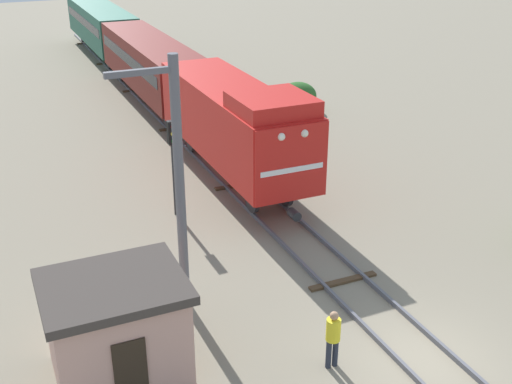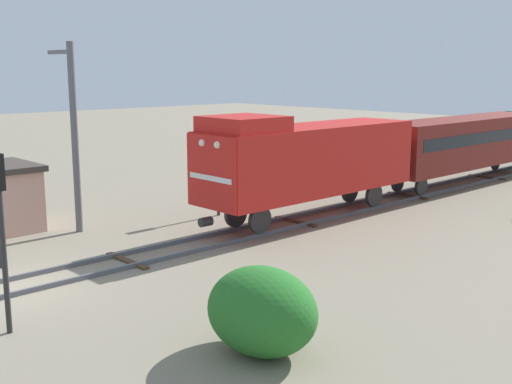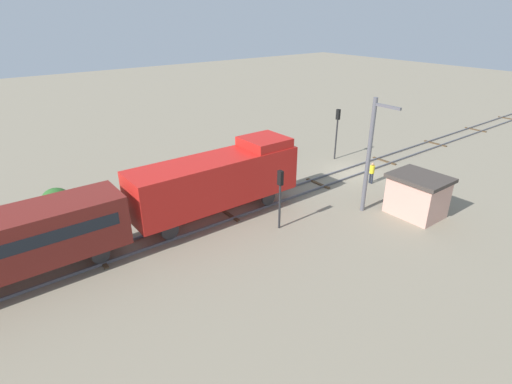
{
  "view_description": "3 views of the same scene",
  "coord_description": "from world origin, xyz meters",
  "px_view_note": "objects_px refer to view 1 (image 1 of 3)",
  "views": [
    {
      "loc": [
        -9.68,
        -10.69,
        11.09
      ],
      "look_at": [
        -1.08,
        8.71,
        1.54
      ],
      "focal_mm": 45.0,
      "sensor_mm": 36.0,
      "label": 1
    },
    {
      "loc": [
        18.61,
        -7.01,
        6.56
      ],
      "look_at": [
        -0.44,
        10.75,
        1.55
      ],
      "focal_mm": 45.0,
      "sensor_mm": 36.0,
      "label": 2
    },
    {
      "loc": [
        -19.79,
        25.62,
        12.37
      ],
      "look_at": [
        -0.93,
        11.1,
        1.55
      ],
      "focal_mm": 28.0,
      "sensor_mm": 36.0,
      "label": 3
    }
  ],
  "objects_px": {
    "passenger_car_leading": "(151,61)",
    "worker_near_track": "(333,335)",
    "catenary_mast": "(177,182)",
    "locomotive": "(235,120)",
    "passenger_car_trailing": "(101,23)",
    "relay_hut": "(117,328)",
    "traffic_signal_mid": "(173,150)"
  },
  "relations": [
    {
      "from": "passenger_car_leading",
      "to": "worker_near_track",
      "type": "bearing_deg",
      "value": -95.31
    },
    {
      "from": "passenger_car_leading",
      "to": "catenary_mast",
      "type": "distance_m",
      "value": 22.22
    },
    {
      "from": "locomotive",
      "to": "passenger_car_trailing",
      "type": "relative_size",
      "value": 0.83
    },
    {
      "from": "locomotive",
      "to": "relay_hut",
      "type": "distance_m",
      "value": 12.99
    },
    {
      "from": "traffic_signal_mid",
      "to": "relay_hut",
      "type": "bearing_deg",
      "value": -116.18
    },
    {
      "from": "passenger_car_leading",
      "to": "relay_hut",
      "type": "distance_m",
      "value": 25.03
    },
    {
      "from": "locomotive",
      "to": "relay_hut",
      "type": "height_order",
      "value": "locomotive"
    },
    {
      "from": "passenger_car_trailing",
      "to": "worker_near_track",
      "type": "xyz_separation_m",
      "value": [
        -2.4,
        -40.44,
        -1.53
      ]
    },
    {
      "from": "passenger_car_trailing",
      "to": "catenary_mast",
      "type": "xyz_separation_m",
      "value": [
        -5.06,
        -36.18,
        1.53
      ]
    },
    {
      "from": "traffic_signal_mid",
      "to": "passenger_car_leading",
      "type": "bearing_deg",
      "value": 77.64
    },
    {
      "from": "passenger_car_trailing",
      "to": "traffic_signal_mid",
      "type": "xyz_separation_m",
      "value": [
        -3.4,
        -30.12,
        0.15
      ]
    },
    {
      "from": "worker_near_track",
      "to": "catenary_mast",
      "type": "bearing_deg",
      "value": 85.47
    },
    {
      "from": "locomotive",
      "to": "passenger_car_leading",
      "type": "xyz_separation_m",
      "value": [
        0.0,
        13.34,
        -0.25
      ]
    },
    {
      "from": "passenger_car_leading",
      "to": "passenger_car_trailing",
      "type": "bearing_deg",
      "value": 90.0
    },
    {
      "from": "traffic_signal_mid",
      "to": "catenary_mast",
      "type": "bearing_deg",
      "value": -105.35
    },
    {
      "from": "traffic_signal_mid",
      "to": "locomotive",
      "type": "bearing_deg",
      "value": 32.66
    },
    {
      "from": "catenary_mast",
      "to": "locomotive",
      "type": "bearing_deg",
      "value": 58.43
    },
    {
      "from": "traffic_signal_mid",
      "to": "catenary_mast",
      "type": "height_order",
      "value": "catenary_mast"
    },
    {
      "from": "passenger_car_trailing",
      "to": "passenger_car_leading",
      "type": "bearing_deg",
      "value": -90.0
    },
    {
      "from": "traffic_signal_mid",
      "to": "catenary_mast",
      "type": "xyz_separation_m",
      "value": [
        -1.66,
        -6.06,
        1.38
      ]
    },
    {
      "from": "locomotive",
      "to": "passenger_car_leading",
      "type": "relative_size",
      "value": 0.83
    },
    {
      "from": "locomotive",
      "to": "passenger_car_trailing",
      "type": "distance_m",
      "value": 27.94
    },
    {
      "from": "traffic_signal_mid",
      "to": "relay_hut",
      "type": "xyz_separation_m",
      "value": [
        -4.1,
        -8.34,
        -1.28
      ]
    },
    {
      "from": "passenger_car_leading",
      "to": "traffic_signal_mid",
      "type": "distance_m",
      "value": 15.88
    },
    {
      "from": "passenger_car_leading",
      "to": "worker_near_track",
      "type": "xyz_separation_m",
      "value": [
        -2.4,
        -25.84,
        -1.53
      ]
    },
    {
      "from": "locomotive",
      "to": "worker_near_track",
      "type": "height_order",
      "value": "locomotive"
    },
    {
      "from": "locomotive",
      "to": "traffic_signal_mid",
      "type": "bearing_deg",
      "value": -147.34
    },
    {
      "from": "locomotive",
      "to": "relay_hut",
      "type": "xyz_separation_m",
      "value": [
        -7.5,
        -10.52,
        -1.38
      ]
    },
    {
      "from": "traffic_signal_mid",
      "to": "relay_hut",
      "type": "height_order",
      "value": "traffic_signal_mid"
    },
    {
      "from": "locomotive",
      "to": "passenger_car_leading",
      "type": "height_order",
      "value": "locomotive"
    },
    {
      "from": "worker_near_track",
      "to": "passenger_car_leading",
      "type": "bearing_deg",
      "value": 48.16
    },
    {
      "from": "passenger_car_leading",
      "to": "worker_near_track",
      "type": "relative_size",
      "value": 8.24
    }
  ]
}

